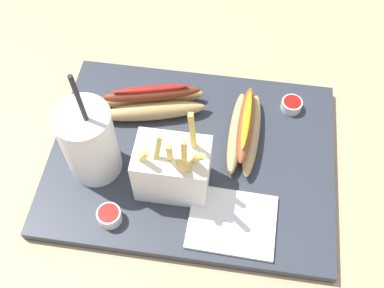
% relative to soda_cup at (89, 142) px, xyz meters
% --- Properties ---
extents(ground_plane, '(2.40, 2.40, 0.02)m').
position_rel_soda_cup_xyz_m(ground_plane, '(0.15, 0.04, -0.10)').
color(ground_plane, tan).
extents(food_tray, '(0.46, 0.35, 0.02)m').
position_rel_soda_cup_xyz_m(food_tray, '(0.15, 0.04, -0.08)').
color(food_tray, '#2D333D').
rests_on(food_tray, ground_plane).
extents(soda_cup, '(0.08, 0.08, 0.21)m').
position_rel_soda_cup_xyz_m(soda_cup, '(0.00, 0.00, 0.00)').
color(soda_cup, white).
rests_on(soda_cup, food_tray).
extents(fries_basket, '(0.11, 0.07, 0.17)m').
position_rel_soda_cup_xyz_m(fries_basket, '(0.13, -0.02, -0.02)').
color(fries_basket, white).
rests_on(fries_basket, food_tray).
extents(hot_dog_1, '(0.05, 0.16, 0.06)m').
position_rel_soda_cup_xyz_m(hot_dog_1, '(0.23, 0.08, -0.04)').
color(hot_dog_1, tan).
rests_on(hot_dog_1, food_tray).
extents(hot_dog_2, '(0.19, 0.10, 0.06)m').
position_rel_soda_cup_xyz_m(hot_dog_2, '(0.07, 0.12, -0.04)').
color(hot_dog_2, tan).
rests_on(hot_dog_2, food_tray).
extents(ketchup_cup_1, '(0.04, 0.04, 0.02)m').
position_rel_soda_cup_xyz_m(ketchup_cup_1, '(-0.04, 0.07, -0.06)').
color(ketchup_cup_1, white).
rests_on(ketchup_cup_1, food_tray).
extents(ketchup_cup_2, '(0.04, 0.04, 0.02)m').
position_rel_soda_cup_xyz_m(ketchup_cup_2, '(0.04, -0.09, -0.05)').
color(ketchup_cup_2, white).
rests_on(ketchup_cup_2, food_tray).
extents(ketchup_cup_3, '(0.04, 0.04, 0.02)m').
position_rel_soda_cup_xyz_m(ketchup_cup_3, '(0.30, 0.16, -0.06)').
color(ketchup_cup_3, white).
rests_on(ketchup_cup_3, food_tray).
extents(napkin_stack, '(0.13, 0.11, 0.01)m').
position_rel_soda_cup_xyz_m(napkin_stack, '(0.22, -0.07, -0.06)').
color(napkin_stack, white).
rests_on(napkin_stack, food_tray).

